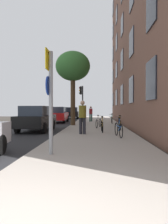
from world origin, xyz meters
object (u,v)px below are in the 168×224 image
object	(u,v)px
bicycle_4	(112,120)
car_2	(58,115)
bicycle_2	(119,124)
tree_near	(73,67)
car_3	(72,113)
car_1	(36,118)
pedestrian_0	(82,115)
pedestrian_1	(91,113)
traffic_light	(82,97)
bicycle_1	(102,126)
bicycle_0	(119,129)
bicycle_3	(98,123)
sign_post	(50,93)

from	to	relation	value
bicycle_4	car_2	distance (m)	5.98
bicycle_2	tree_near	bearing A→B (deg)	132.80
car_3	car_1	bearing A→B (deg)	-91.63
bicycle_2	pedestrian_0	distance (m)	3.32
pedestrian_0	bicycle_4	bearing A→B (deg)	74.65
tree_near	pedestrian_1	world-z (taller)	tree_near
pedestrian_0	traffic_light	bearing A→B (deg)	94.06
bicycle_2	bicycle_4	distance (m)	5.44
bicycle_1	traffic_light	bearing A→B (deg)	101.28
tree_near	bicycle_0	size ratio (longest dim) A/B	3.69
traffic_light	pedestrian_1	size ratio (longest dim) A/B	2.28
bicycle_4	bicycle_2	bearing A→B (deg)	-89.22
bicycle_2	car_1	xyz separation A→B (m)	(-5.33, -0.16, 0.36)
pedestrian_0	car_1	distance (m)	3.83
bicycle_1	bicycle_3	xyz separation A→B (m)	(-0.17, 2.89, -0.00)
bicycle_0	bicycle_4	world-z (taller)	bicycle_0
tree_near	car_2	bearing A→B (deg)	113.84
traffic_light	bicycle_1	size ratio (longest dim) A/B	2.28
sign_post	bicycle_4	bearing A→B (deg)	77.70
bicycle_0	bicycle_3	size ratio (longest dim) A/B	0.99
traffic_light	car_1	size ratio (longest dim) A/B	0.87
bicycle_1	car_3	distance (m)	18.30
pedestrian_0	car_2	size ratio (longest dim) A/B	0.43
car_3	car_2	bearing A→B (deg)	-93.58
traffic_light	car_3	xyz separation A→B (m)	(-1.94, 9.08, -1.74)
car_2	car_3	xyz separation A→B (m)	(0.52, 8.33, 0.00)
bicycle_3	pedestrian_1	distance (m)	7.07
bicycle_2	bicycle_3	world-z (taller)	bicycle_2
bicycle_1	bicycle_4	size ratio (longest dim) A/B	0.92
bicycle_0	car_3	size ratio (longest dim) A/B	0.40
pedestrian_1	sign_post	bearing A→B (deg)	-93.05
car_2	bicycle_4	bearing A→B (deg)	-27.24
sign_post	bicycle_0	size ratio (longest dim) A/B	1.90
bicycle_2	car_2	world-z (taller)	car_2
bicycle_0	car_2	bearing A→B (deg)	113.06
sign_post	bicycle_0	bearing A→B (deg)	58.23
traffic_light	sign_post	bearing A→B (deg)	-89.84
bicycle_0	pedestrian_1	xyz separation A→B (m)	(-1.60, 11.94, 0.53)
traffic_light	bicycle_3	xyz separation A→B (m)	(1.59, -5.95, -2.11)
bicycle_1	bicycle_3	bearing A→B (deg)	93.36
traffic_light	car_2	bearing A→B (deg)	163.11
traffic_light	bicycle_4	xyz separation A→B (m)	(2.84, -1.98, -2.11)
bicycle_0	sign_post	bearing A→B (deg)	-121.77
car_2	bicycle_1	bearing A→B (deg)	-66.21
bicycle_2	pedestrian_0	size ratio (longest dim) A/B	0.98
pedestrian_1	bicycle_2	bearing A→B (deg)	-76.56
traffic_light	car_3	world-z (taller)	traffic_light
pedestrian_1	car_1	xyz separation A→B (m)	(-3.30, -8.64, -0.18)
sign_post	bicycle_4	world-z (taller)	sign_post
traffic_light	car_1	bearing A→B (deg)	-107.66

